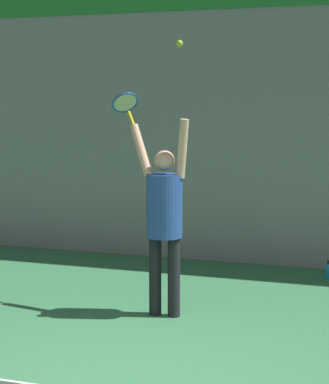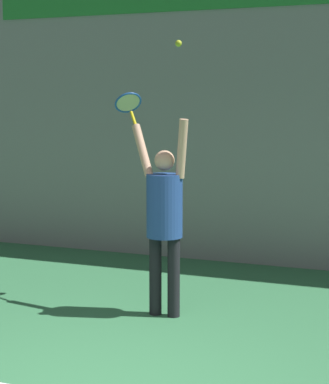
% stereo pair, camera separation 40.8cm
% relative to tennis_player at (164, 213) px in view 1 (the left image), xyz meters
% --- Properties ---
extents(back_wall, '(18.00, 0.10, 5.00)m').
position_rel_tennis_player_xyz_m(back_wall, '(0.31, 2.66, 1.41)').
color(back_wall, gray).
rests_on(back_wall, ground_plane).
extents(tennis_player, '(0.76, 0.44, 2.07)m').
position_rel_tennis_player_xyz_m(tennis_player, '(0.00, 0.00, 0.00)').
color(tennis_player, black).
rests_on(tennis_player, ground_plane).
extents(tennis_racket, '(0.38, 0.39, 0.37)m').
position_rel_tennis_player_xyz_m(tennis_racket, '(-0.56, 0.36, 1.13)').
color(tennis_racket, yellow).
extents(tennis_ball, '(0.07, 0.07, 0.07)m').
position_rel_tennis_player_xyz_m(tennis_ball, '(0.20, -0.12, 1.72)').
color(tennis_ball, '#CCDB2D').
extents(water_bottle, '(0.08, 0.08, 0.24)m').
position_rel_tennis_player_xyz_m(water_bottle, '(1.51, 2.08, -0.98)').
color(water_bottle, '#198CCC').
rests_on(water_bottle, ground_plane).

